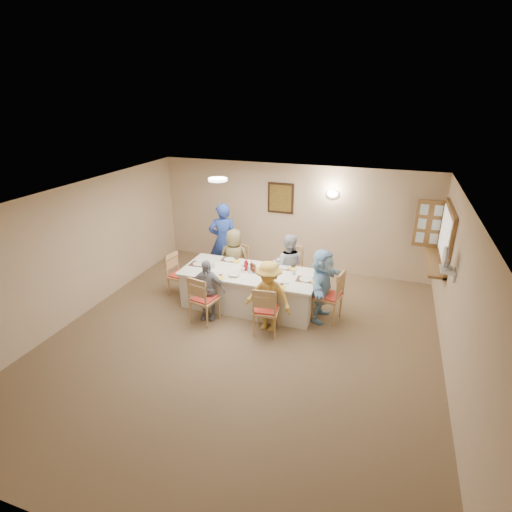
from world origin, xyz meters
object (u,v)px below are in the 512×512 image
(desk_fan, at_px, (447,261))
(chair_back_right, at_px, (289,271))
(serving_hatch, at_px, (446,237))
(diner_front_right, at_px, (268,296))
(chair_left_end, at_px, (180,275))
(diner_back_left, at_px, (234,259))
(chair_back_left, at_px, (236,266))
(condiment_ketchup, at_px, (246,264))
(chair_right_end, at_px, (328,295))
(caregiver, at_px, (223,241))
(chair_front_left, at_px, (204,298))
(chair_front_right, at_px, (266,309))
(diner_front_left, at_px, (207,290))
(diner_right_end, at_px, (322,285))
(diner_back_right, at_px, (288,266))
(dining_table, at_px, (250,289))

(desk_fan, bearing_deg, chair_back_right, 159.96)
(serving_hatch, height_order, diner_front_right, serving_hatch)
(chair_left_end, bearing_deg, diner_back_left, -46.05)
(chair_back_left, bearing_deg, desk_fan, -2.52)
(diner_back_left, distance_m, condiment_ketchup, 0.84)
(chair_right_end, bearing_deg, serving_hatch, 130.39)
(desk_fan, bearing_deg, caregiver, 162.88)
(chair_back_right, height_order, chair_front_left, chair_back_right)
(chair_right_end, bearing_deg, chair_front_right, -39.70)
(chair_front_right, distance_m, diner_front_left, 1.21)
(chair_back_left, xyz_separation_m, chair_front_left, (0.00, -1.60, 0.02))
(serving_hatch, bearing_deg, condiment_ketchup, -163.12)
(chair_back_right, relative_size, chair_left_end, 1.14)
(diner_back_left, xyz_separation_m, diner_front_right, (1.20, -1.36, -0.01))
(chair_front_right, bearing_deg, desk_fan, -174.96)
(diner_back_left, bearing_deg, condiment_ketchup, 121.07)
(caregiver, bearing_deg, chair_left_end, 40.15)
(chair_right_end, xyz_separation_m, condiment_ketchup, (-1.64, 0.05, 0.37))
(chair_back_left, relative_size, diner_front_right, 0.69)
(diner_right_end, bearing_deg, desk_fan, -90.84)
(diner_back_right, bearing_deg, diner_right_end, 133.47)
(desk_fan, xyz_separation_m, chair_front_left, (-3.99, -0.58, -1.07))
(chair_front_right, relative_size, diner_right_end, 0.67)
(diner_front_left, height_order, caregiver, caregiver)
(chair_front_left, height_order, diner_back_left, diner_back_left)
(dining_table, distance_m, diner_front_left, 0.93)
(chair_right_end, xyz_separation_m, diner_back_left, (-2.15, 0.68, 0.16))
(diner_front_right, relative_size, condiment_ketchup, 5.27)
(desk_fan, relative_size, chair_right_end, 0.29)
(dining_table, bearing_deg, serving_hatch, 17.95)
(chair_front_right, bearing_deg, chair_left_end, -27.18)
(chair_front_left, distance_m, condiment_ketchup, 1.07)
(desk_fan, relative_size, diner_back_left, 0.22)
(serving_hatch, xyz_separation_m, caregiver, (-4.55, 0.02, -0.62))
(dining_table, bearing_deg, caregiver, 132.40)
(chair_front_left, relative_size, diner_right_end, 0.68)
(caregiver, distance_m, condiment_ketchup, 1.47)
(chair_front_left, relative_size, diner_front_left, 0.80)
(serving_hatch, bearing_deg, diner_back_right, -171.11)
(dining_table, xyz_separation_m, diner_front_right, (0.60, -0.68, 0.28))
(chair_back_left, xyz_separation_m, condiment_ketchup, (0.51, -0.75, 0.43))
(serving_hatch, distance_m, caregiver, 4.59)
(dining_table, distance_m, condiment_ketchup, 0.52)
(diner_back_left, relative_size, diner_front_right, 1.01)
(chair_left_end, bearing_deg, diner_front_left, -117.24)
(diner_back_right, bearing_deg, diner_front_right, 83.14)
(dining_table, relative_size, condiment_ketchup, 10.58)
(chair_left_end, distance_m, diner_front_left, 1.18)
(desk_fan, xyz_separation_m, dining_table, (-3.39, 0.22, -1.17))
(dining_table, xyz_separation_m, diner_back_right, (0.60, 0.68, 0.31))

